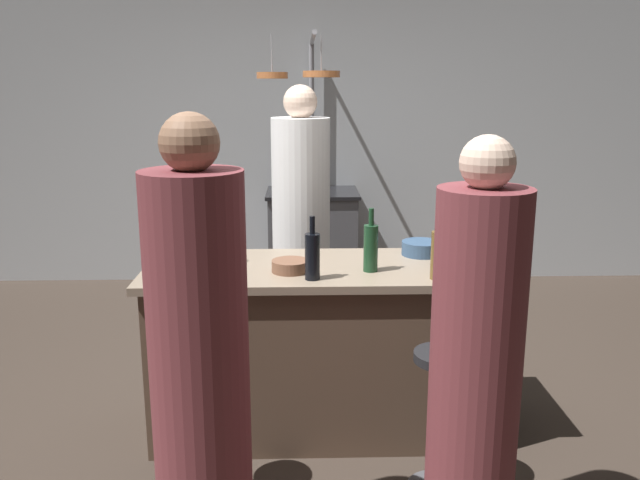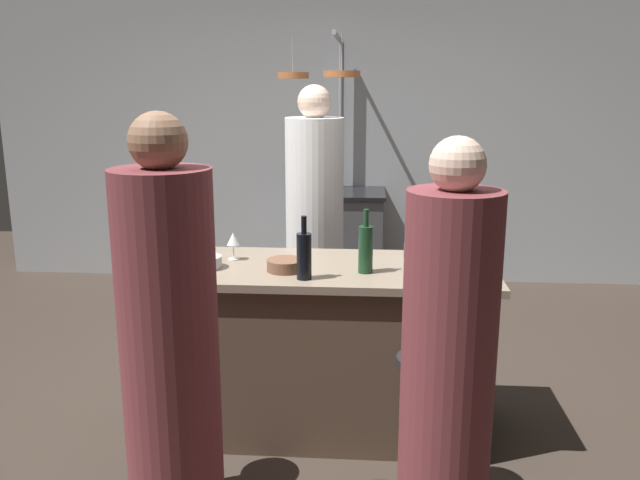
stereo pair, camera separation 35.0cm
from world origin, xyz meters
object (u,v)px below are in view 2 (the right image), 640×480
pepper_mill (446,253)px  wine_bottle_dark (304,255)px  mixing_bowl_wooden (285,265)px  chef (315,233)px  mixing_bowl_steel (206,262)px  wine_glass_near_right_guest (233,240)px  guest_right (447,375)px  mixing_bowl_blue (424,251)px  bar_stool_left (185,414)px  wine_glass_by_chef (433,256)px  wine_bottle_green (366,248)px  guest_left (170,362)px  bar_stool_right (424,422)px  stove_range (339,241)px  wine_bottle_amber (431,257)px

pepper_mill → wine_bottle_dark: bearing=-168.2°
mixing_bowl_wooden → chef: bearing=87.2°
wine_bottle_dark → mixing_bowl_steel: bearing=163.2°
chef → wine_glass_near_right_guest: bearing=-110.8°
guest_right → mixing_bowl_blue: (-0.00, 1.17, 0.18)m
bar_stool_left → mixing_bowl_steel: bearing=91.5°
wine_bottle_dark → mixing_bowl_wooden: wine_bottle_dark is taller
wine_glass_by_chef → mixing_bowl_wooden: 0.73m
wine_bottle_dark → wine_bottle_green: bearing=24.5°
wine_bottle_dark → pepper_mill: bearing=11.8°
guest_right → pepper_mill: size_ratio=7.81×
guest_left → wine_bottle_dark: guest_left is taller
bar_stool_left → pepper_mill: 1.44m
chef → mixing_bowl_steel: (-0.46, -1.10, 0.09)m
guest_right → bar_stool_right: bearing=97.0°
wine_glass_near_right_guest → wine_glass_by_chef: bearing=-13.5°
guest_right → wine_bottle_dark: size_ratio=5.33×
guest_right → wine_glass_near_right_guest: 1.48m
stove_range → chef: bearing=-94.0°
mixing_bowl_wooden → mixing_bowl_blue: bearing=23.4°
bar_stool_left → guest_right: 1.22m
wine_bottle_dark → wine_bottle_amber: 0.60m
mixing_bowl_wooden → pepper_mill: bearing=0.7°
wine_bottle_green → wine_bottle_amber: bearing=-24.8°
wine_glass_near_right_guest → mixing_bowl_steel: (-0.11, -0.17, -0.07)m
guest_left → wine_glass_by_chef: bearing=39.4°
wine_glass_by_chef → guest_right: bearing=-90.9°
guest_left → guest_right: 1.03m
guest_right → wine_glass_by_chef: bearing=89.1°
wine_bottle_dark → wine_glass_by_chef: wine_bottle_dark is taller
stove_range → mixing_bowl_blue: size_ratio=4.13×
pepper_mill → wine_bottle_green: 0.39m
chef → mixing_bowl_wooden: size_ratio=9.73×
guest_left → mixing_bowl_steel: bearing=95.4°
wine_bottle_green → pepper_mill: bearing=1.6°
wine_glass_by_chef → mixing_bowl_wooden: (-0.72, 0.05, -0.08)m
wine_bottle_green → mixing_bowl_wooden: 0.41m
stove_range → wine_glass_by_chef: wine_glass_by_chef is taller
stove_range → guest_right: bearing=-80.8°
wine_bottle_green → guest_left: bearing=-128.3°
bar_stool_left → wine_glass_by_chef: wine_glass_by_chef is taller
wine_glass_by_chef → mixing_bowl_wooden: size_ratio=0.79×
pepper_mill → wine_bottle_green: bearing=-178.4°
guest_right → mixing_bowl_steel: (-1.12, 0.89, 0.17)m
stove_range → mixing_bowl_wooden: (-0.15, -2.55, 0.48)m
wine_bottle_dark → wine_glass_by_chef: (0.62, 0.08, -0.01)m
guest_right → pepper_mill: 0.91m
stove_range → mixing_bowl_wooden: mixing_bowl_wooden is taller
pepper_mill → stove_range: bearing=104.1°
wine_bottle_amber → mixing_bowl_blue: bearing=89.5°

